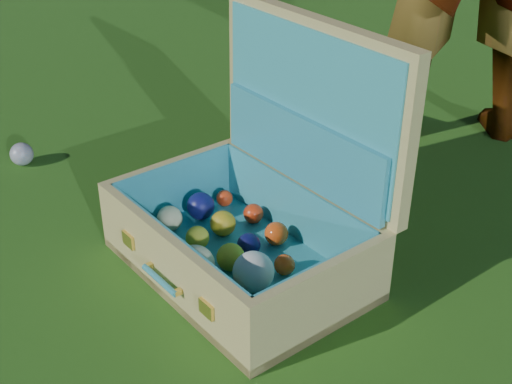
# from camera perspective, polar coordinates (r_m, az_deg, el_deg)

# --- Properties ---
(ground) EXTENTS (60.00, 60.00, 0.00)m
(ground) POSITION_cam_1_polar(r_m,az_deg,el_deg) (1.83, -4.02, -3.92)
(ground) COLOR #215114
(ground) RESTS_ON ground
(stray_ball) EXTENTS (0.07, 0.07, 0.07)m
(stray_ball) POSITION_cam_1_polar(r_m,az_deg,el_deg) (2.27, -18.23, 2.90)
(stray_ball) COLOR teal
(stray_ball) RESTS_ON ground
(suitcase) EXTENTS (0.71, 0.62, 0.58)m
(suitcase) POSITION_cam_1_polar(r_m,az_deg,el_deg) (1.66, 0.43, -0.97)
(suitcase) COLOR tan
(suitcase) RESTS_ON ground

